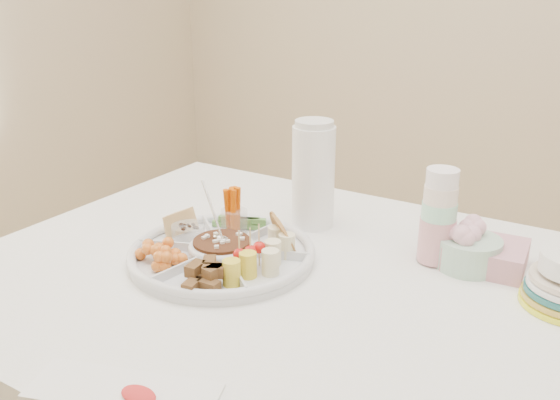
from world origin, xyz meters
The scene contains 13 objects.
party_tray centered at (-0.26, -0.02, 0.78)m, with size 0.38×0.38×0.04m, color silver.
bean_dip centered at (-0.26, -0.02, 0.79)m, with size 0.12×0.12×0.04m, color #3B180C.
tortillas centered at (-0.18, 0.08, 0.80)m, with size 0.11×0.11×0.06m, color brown, non-canonical shape.
carrot_cucumber centered at (-0.31, 0.10, 0.82)m, with size 0.12×0.12×0.11m, color #D35100, non-canonical shape.
pita_raisins centered at (-0.39, 0.00, 0.80)m, with size 0.10×0.10×0.05m, color tan, non-canonical shape.
cherries centered at (-0.34, -0.12, 0.79)m, with size 0.11×0.11×0.04m, color orange, non-canonical shape.
granola_chunks centered at (-0.22, -0.14, 0.79)m, with size 0.11×0.11×0.05m, color #3E2A1B, non-canonical shape.
banana_tomato centered at (-0.13, -0.04, 0.82)m, with size 0.11×0.11×0.09m, color #D8B358, non-canonical shape.
cup_stack centered at (0.12, 0.21, 0.86)m, with size 0.07×0.07×0.20m, color silver.
thermos centered at (-0.19, 0.25, 0.89)m, with size 0.10×0.10×0.26m, color white.
flower_bowl centered at (0.18, 0.22, 0.81)m, with size 0.13×0.13×0.10m, color silver.
napkin_stack centered at (0.21, 0.24, 0.78)m, with size 0.15×0.13×0.05m, color #CA8998.
placemat centered at (-0.13, -0.43, 0.76)m, with size 0.27×0.09×0.01m, color white.
Camera 1 is at (0.42, -0.91, 1.31)m, focal length 38.00 mm.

